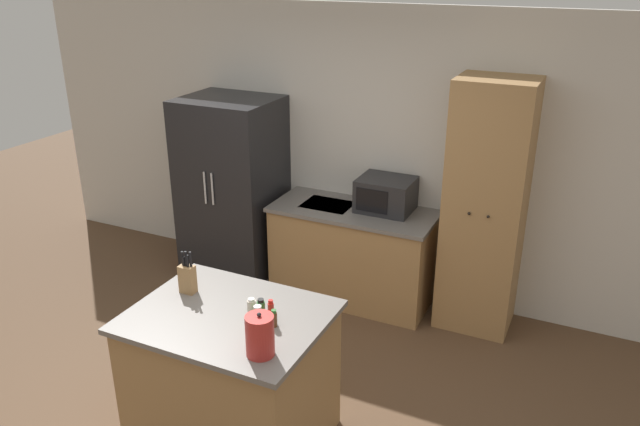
% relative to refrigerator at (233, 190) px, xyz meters
% --- Properties ---
extents(wall_back, '(7.20, 0.06, 2.60)m').
position_rel_refrigerator_xyz_m(wall_back, '(1.21, 0.40, 0.42)').
color(wall_back, beige).
rests_on(wall_back, ground_plane).
extents(refrigerator, '(0.87, 0.76, 1.77)m').
position_rel_refrigerator_xyz_m(refrigerator, '(0.00, 0.00, 0.00)').
color(refrigerator, black).
rests_on(refrigerator, ground_plane).
extents(back_counter, '(1.47, 0.67, 0.88)m').
position_rel_refrigerator_xyz_m(back_counter, '(1.23, 0.05, -0.44)').
color(back_counter, '#9E7547').
rests_on(back_counter, ground_plane).
extents(pantry_cabinet, '(0.61, 0.53, 2.11)m').
position_rel_refrigerator_xyz_m(pantry_cabinet, '(2.36, 0.11, 0.17)').
color(pantry_cabinet, '#9E7547').
rests_on(pantry_cabinet, ground_plane).
extents(kitchen_island, '(1.18, 0.93, 0.95)m').
position_rel_refrigerator_xyz_m(kitchen_island, '(1.26, -2.00, -0.41)').
color(kitchen_island, '#9E7547').
rests_on(kitchen_island, ground_plane).
extents(microwave, '(0.47, 0.40, 0.29)m').
position_rel_refrigerator_xyz_m(microwave, '(1.49, 0.15, 0.14)').
color(microwave, '#232326').
rests_on(microwave, back_counter).
extents(knife_block, '(0.10, 0.07, 0.29)m').
position_rel_refrigerator_xyz_m(knife_block, '(0.88, -1.88, 0.17)').
color(knife_block, '#9E7547').
rests_on(knife_block, kitchen_island).
extents(spice_bottle_tall_dark, '(0.05, 0.05, 0.08)m').
position_rel_refrigerator_xyz_m(spice_bottle_tall_dark, '(1.36, -1.89, 0.10)').
color(spice_bottle_tall_dark, beige).
rests_on(spice_bottle_tall_dark, kitchen_island).
extents(spice_bottle_short_red, '(0.06, 0.06, 0.18)m').
position_rel_refrigerator_xyz_m(spice_bottle_short_red, '(1.53, -2.09, 0.14)').
color(spice_bottle_short_red, gold).
rests_on(spice_bottle_short_red, kitchen_island).
extents(spice_bottle_amber_oil, '(0.04, 0.04, 0.13)m').
position_rel_refrigerator_xyz_m(spice_bottle_amber_oil, '(1.52, -1.94, 0.12)').
color(spice_bottle_amber_oil, '#B2281E').
rests_on(spice_bottle_amber_oil, kitchen_island).
extents(spice_bottle_green_herb, '(0.05, 0.05, 0.12)m').
position_rel_refrigerator_xyz_m(spice_bottle_green_herb, '(1.45, -1.93, 0.12)').
color(spice_bottle_green_herb, '#337033').
rests_on(spice_bottle_green_herb, kitchen_island).
extents(spice_bottle_pale_salt, '(0.04, 0.04, 0.11)m').
position_rel_refrigerator_xyz_m(spice_bottle_pale_salt, '(1.57, -1.99, 0.11)').
color(spice_bottle_pale_salt, '#563319').
rests_on(spice_bottle_pale_salt, kitchen_island).
extents(kettle, '(0.16, 0.16, 0.26)m').
position_rel_refrigerator_xyz_m(kettle, '(1.64, -2.26, 0.18)').
color(kettle, '#B72D28').
rests_on(kettle, kitchen_island).
extents(fire_extinguisher, '(0.10, 0.10, 0.41)m').
position_rel_refrigerator_xyz_m(fire_extinguisher, '(-0.56, -0.02, -0.70)').
color(fire_extinguisher, red).
rests_on(fire_extinguisher, ground_plane).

